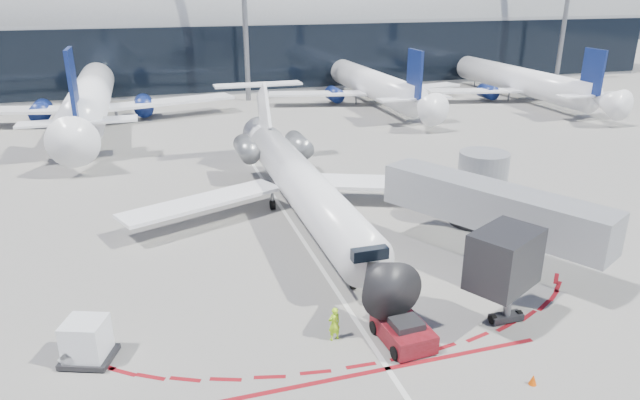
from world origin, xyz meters
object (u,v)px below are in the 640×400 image
object	(u,v)px
regional_jet	(299,180)
pushback_tug	(403,331)
uld_container	(87,341)
ramp_worker	(334,324)

from	to	relation	value
regional_jet	pushback_tug	world-z (taller)	regional_jet
regional_jet	pushback_tug	size ratio (longest dim) A/B	6.17
regional_jet	uld_container	bearing A→B (deg)	-133.79
pushback_tug	ramp_worker	world-z (taller)	ramp_worker
regional_jet	ramp_worker	distance (m)	15.16
pushback_tug	ramp_worker	size ratio (longest dim) A/B	2.96
ramp_worker	uld_container	bearing A→B (deg)	-22.17
regional_jet	ramp_worker	world-z (taller)	regional_jet
uld_container	pushback_tug	bearing A→B (deg)	9.28
pushback_tug	ramp_worker	distance (m)	3.07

